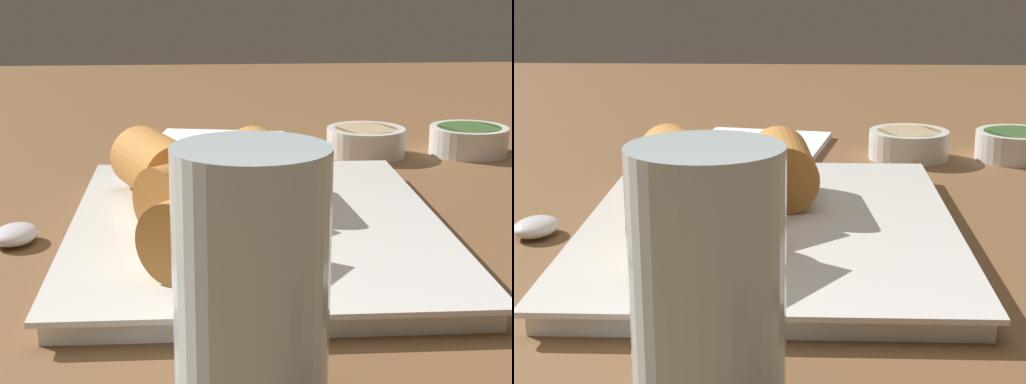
# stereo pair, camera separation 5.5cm
# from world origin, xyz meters

# --- Properties ---
(table_surface) EXTENTS (1.80, 1.40, 0.02)m
(table_surface) POSITION_xyz_m (0.00, 0.00, 0.01)
(table_surface) COLOR brown
(table_surface) RESTS_ON ground
(serving_plate) EXTENTS (0.31, 0.24, 0.01)m
(serving_plate) POSITION_xyz_m (0.03, 0.02, 0.03)
(serving_plate) COLOR silver
(serving_plate) RESTS_ON table_surface
(roll_front_left) EXTENTS (0.08, 0.09, 0.04)m
(roll_front_left) POSITION_xyz_m (0.04, -0.01, 0.06)
(roll_front_left) COLOR #B77533
(roll_front_left) RESTS_ON serving_plate
(roll_front_right) EXTENTS (0.09, 0.05, 0.04)m
(roll_front_right) POSITION_xyz_m (-0.02, 0.02, 0.06)
(roll_front_right) COLOR #B77533
(roll_front_right) RESTS_ON serving_plate
(roll_back_left) EXTENTS (0.09, 0.07, 0.04)m
(roll_back_left) POSITION_xyz_m (-0.03, -0.05, 0.06)
(roll_back_left) COLOR #B77533
(roll_back_left) RESTS_ON serving_plate
(roll_back_right) EXTENTS (0.09, 0.08, 0.04)m
(roll_back_right) POSITION_xyz_m (0.11, -0.01, 0.06)
(roll_back_right) COLOR #B77533
(roll_back_right) RESTS_ON serving_plate
(dipping_bowl_near) EXTENTS (0.07, 0.07, 0.03)m
(dipping_bowl_near) POSITION_xyz_m (-0.21, 0.13, 0.03)
(dipping_bowl_near) COLOR silver
(dipping_bowl_near) RESTS_ON table_surface
(dipping_bowl_far) EXTENTS (0.07, 0.07, 0.03)m
(dipping_bowl_far) POSITION_xyz_m (-0.21, 0.23, 0.03)
(dipping_bowl_far) COLOR silver
(dipping_bowl_far) RESTS_ON table_surface
(spoon) EXTENTS (0.17, 0.05, 0.01)m
(spoon) POSITION_xyz_m (0.04, -0.14, 0.03)
(spoon) COLOR silver
(spoon) RESTS_ON table_surface
(napkin) EXTENTS (0.16, 0.15, 0.01)m
(napkin) POSITION_xyz_m (-0.24, -0.01, 0.02)
(napkin) COLOR white
(napkin) RESTS_ON table_surface
(drinking_glass) EXTENTS (0.06, 0.06, 0.11)m
(drinking_glass) POSITION_xyz_m (0.25, 0.00, 0.08)
(drinking_glass) COLOR silver
(drinking_glass) RESTS_ON table_surface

